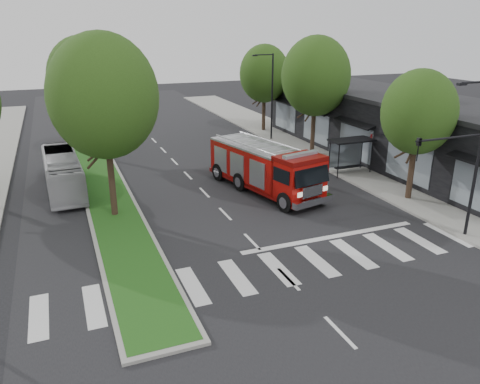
% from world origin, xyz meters
% --- Properties ---
extents(ground, '(140.00, 140.00, 0.00)m').
position_xyz_m(ground, '(0.00, 0.00, 0.00)').
color(ground, black).
rests_on(ground, ground).
extents(sidewalk_right, '(5.00, 80.00, 0.15)m').
position_xyz_m(sidewalk_right, '(12.50, 10.00, 0.07)').
color(sidewalk_right, gray).
rests_on(sidewalk_right, ground).
extents(median, '(3.00, 50.00, 0.15)m').
position_xyz_m(median, '(-6.00, 18.00, 0.08)').
color(median, gray).
rests_on(median, ground).
extents(storefront_row, '(8.00, 30.00, 5.00)m').
position_xyz_m(storefront_row, '(17.00, 10.00, 2.50)').
color(storefront_row, black).
rests_on(storefront_row, ground).
extents(bus_shelter, '(3.20, 1.60, 2.61)m').
position_xyz_m(bus_shelter, '(11.20, 8.15, 2.04)').
color(bus_shelter, black).
rests_on(bus_shelter, ground).
extents(tree_right_near, '(4.40, 4.40, 8.05)m').
position_xyz_m(tree_right_near, '(11.50, 2.00, 5.51)').
color(tree_right_near, black).
rests_on(tree_right_near, ground).
extents(tree_right_mid, '(5.60, 5.60, 9.72)m').
position_xyz_m(tree_right_mid, '(11.50, 14.00, 6.49)').
color(tree_right_mid, black).
rests_on(tree_right_mid, ground).
extents(tree_right_far, '(5.00, 5.00, 8.73)m').
position_xyz_m(tree_right_far, '(11.50, 24.00, 5.84)').
color(tree_right_far, black).
rests_on(tree_right_far, ground).
extents(tree_median_near, '(5.80, 5.80, 10.16)m').
position_xyz_m(tree_median_near, '(-6.00, 6.00, 6.81)').
color(tree_median_near, black).
rests_on(tree_median_near, ground).
extents(tree_median_far, '(5.60, 5.60, 9.72)m').
position_xyz_m(tree_median_far, '(-6.00, 20.00, 6.49)').
color(tree_median_far, black).
rests_on(tree_median_far, ground).
extents(streetlight_right_near, '(4.08, 0.22, 8.00)m').
position_xyz_m(streetlight_right_near, '(9.61, -3.50, 4.67)').
color(streetlight_right_near, black).
rests_on(streetlight_right_near, ground).
extents(streetlight_right_far, '(2.11, 0.20, 8.00)m').
position_xyz_m(streetlight_right_far, '(10.35, 20.00, 4.48)').
color(streetlight_right_far, black).
rests_on(streetlight_right_far, ground).
extents(fire_engine, '(4.91, 9.94, 3.31)m').
position_xyz_m(fire_engine, '(3.82, 6.88, 1.59)').
color(fire_engine, '#5E0705').
rests_on(fire_engine, ground).
extents(city_bus, '(2.45, 9.06, 2.50)m').
position_xyz_m(city_bus, '(-8.50, 11.85, 1.25)').
color(city_bus, '#B6B6BB').
rests_on(city_bus, ground).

